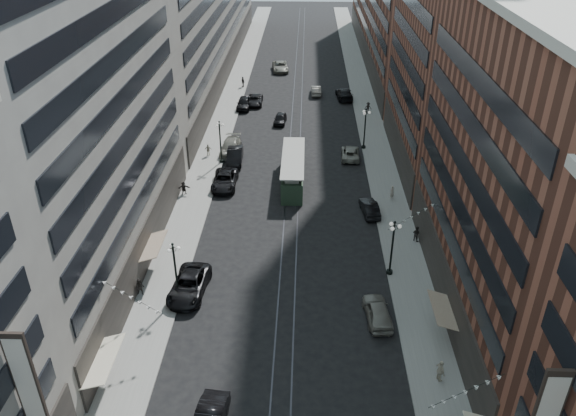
# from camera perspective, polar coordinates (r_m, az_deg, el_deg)

# --- Properties ---
(ground) EXTENTS (220.00, 220.00, 0.00)m
(ground) POSITION_cam_1_polar(r_m,az_deg,el_deg) (75.85, 0.69, 6.11)
(ground) COLOR black
(ground) RESTS_ON ground
(sidewalk_west) EXTENTS (4.00, 180.00, 0.15)m
(sidewalk_west) POSITION_cam_1_polar(r_m,az_deg,el_deg) (85.95, -6.60, 8.91)
(sidewalk_west) COLOR gray
(sidewalk_west) RESTS_ON ground
(sidewalk_east) EXTENTS (4.00, 180.00, 0.15)m
(sidewalk_east) POSITION_cam_1_polar(r_m,az_deg,el_deg) (85.60, 8.31, 8.70)
(sidewalk_east) COLOR gray
(sidewalk_east) RESTS_ON ground
(rail_west) EXTENTS (0.12, 180.00, 0.02)m
(rail_west) POSITION_cam_1_polar(r_m,az_deg,el_deg) (85.10, 0.37, 8.85)
(rail_west) COLOR #2D2D33
(rail_west) RESTS_ON ground
(rail_east) EXTENTS (0.12, 180.00, 0.02)m
(rail_east) POSITION_cam_1_polar(r_m,az_deg,el_deg) (85.08, 1.32, 8.83)
(rail_east) COLOR #2D2D33
(rail_east) RESTS_ON ground
(building_west_mid) EXTENTS (8.00, 36.00, 28.00)m
(building_west_mid) POSITION_cam_1_polar(r_m,az_deg,el_deg) (49.09, -20.44, 8.22)
(building_west_mid) COLOR gray
(building_west_mid) RESTS_ON ground
(building_east_mid) EXTENTS (8.00, 30.00, 24.00)m
(building_east_mid) POSITION_cam_1_polar(r_m,az_deg,el_deg) (44.60, 22.24, 2.87)
(building_east_mid) COLOR brown
(building_east_mid) RESTS_ON ground
(lamppost_sw_far) EXTENTS (1.03, 1.14, 5.52)m
(lamppost_sw_far) POSITION_cam_1_polar(r_m,az_deg,el_deg) (47.61, -11.37, -6.09)
(lamppost_sw_far) COLOR black
(lamppost_sw_far) RESTS_ON sidewalk_west
(lamppost_sw_mid) EXTENTS (1.03, 1.14, 5.52)m
(lamppost_sw_mid) POSITION_cam_1_polar(r_m,az_deg,el_deg) (70.81, -6.90, 6.83)
(lamppost_sw_mid) COLOR black
(lamppost_sw_mid) RESTS_ON sidewalk_west
(lamppost_se_far) EXTENTS (1.03, 1.14, 5.52)m
(lamppost_se_far) POSITION_cam_1_polar(r_m,az_deg,el_deg) (50.32, 10.55, -3.83)
(lamppost_se_far) COLOR black
(lamppost_se_far) RESTS_ON sidewalk_east
(lamppost_se_mid) EXTENTS (1.03, 1.14, 5.52)m
(lamppost_se_mid) POSITION_cam_1_polar(r_m,az_deg,el_deg) (75.05, 7.82, 8.13)
(lamppost_se_mid) COLOR black
(lamppost_se_mid) RESTS_ON sidewalk_east
(streetcar) EXTENTS (2.60, 11.76, 3.25)m
(streetcar) POSITION_cam_1_polar(r_m,az_deg,el_deg) (66.20, 0.51, 3.82)
(streetcar) COLOR #233726
(streetcar) RESTS_ON ground
(car_2) EXTENTS (3.28, 6.32, 1.70)m
(car_2) POSITION_cam_1_polar(r_m,az_deg,el_deg) (49.37, -10.01, -7.72)
(car_2) COLOR black
(car_2) RESTS_ON ground
(car_4) EXTENTS (2.33, 4.90, 1.62)m
(car_4) POSITION_cam_1_polar(r_m,az_deg,el_deg) (46.58, 9.09, -10.34)
(car_4) COLOR slate
(car_4) RESTS_ON ground
(pedestrian_2) EXTENTS (0.79, 0.44, 1.62)m
(pedestrian_2) POSITION_cam_1_polar(r_m,az_deg,el_deg) (49.85, -14.81, -7.79)
(pedestrian_2) COLOR black
(pedestrian_2) RESTS_ON sidewalk_west
(pedestrian_4) EXTENTS (0.79, 1.14, 1.78)m
(pedestrian_4) POSITION_cam_1_polar(r_m,az_deg,el_deg) (42.41, 15.22, -15.69)
(pedestrian_4) COLOR #BCB39C
(pedestrian_4) RESTS_ON sidewalk_east
(car_7) EXTENTS (2.75, 5.92, 1.64)m
(car_7) POSITION_cam_1_polar(r_m,az_deg,el_deg) (65.89, -6.45, 2.83)
(car_7) COLOR black
(car_7) RESTS_ON ground
(car_8) EXTENTS (2.56, 5.93, 1.70)m
(car_8) POSITION_cam_1_polar(r_m,az_deg,el_deg) (74.39, -5.86, 6.17)
(car_8) COLOR slate
(car_8) RESTS_ON ground
(car_9) EXTENTS (2.14, 5.11, 1.73)m
(car_9) POSITION_cam_1_polar(r_m,az_deg,el_deg) (90.20, -4.52, 10.57)
(car_9) COLOR black
(car_9) RESTS_ON ground
(car_10) EXTENTS (2.07, 4.53, 1.44)m
(car_10) POSITION_cam_1_polar(r_m,az_deg,el_deg) (60.62, 8.30, 0.02)
(car_10) COLOR black
(car_10) RESTS_ON ground
(car_11) EXTENTS (2.50, 5.05, 1.38)m
(car_11) POSITION_cam_1_polar(r_m,az_deg,el_deg) (73.12, 6.35, 5.57)
(car_11) COLOR gray
(car_11) RESTS_ON ground
(car_12) EXTENTS (2.91, 6.12, 1.72)m
(car_12) POSITION_cam_1_polar(r_m,az_deg,el_deg) (94.83, 5.73, 11.49)
(car_12) COLOR black
(car_12) RESTS_ON ground
(car_13) EXTENTS (2.01, 4.30, 1.42)m
(car_13) POSITION_cam_1_polar(r_m,az_deg,el_deg) (83.93, -0.81, 9.05)
(car_13) COLOR black
(car_13) RESTS_ON ground
(car_14) EXTENTS (1.68, 4.53, 1.48)m
(car_14) POSITION_cam_1_polar(r_m,az_deg,el_deg) (96.49, 2.88, 11.85)
(car_14) COLOR slate
(car_14) RESTS_ON ground
(pedestrian_5) EXTENTS (1.47, 0.71, 1.53)m
(pedestrian_5) POSITION_cam_1_polar(r_m,az_deg,el_deg) (64.64, -10.54, 2.02)
(pedestrian_5) COLOR black
(pedestrian_5) RESTS_ON sidewalk_west
(pedestrian_6) EXTENTS (0.93, 0.50, 1.53)m
(pedestrian_6) POSITION_cam_1_polar(r_m,az_deg,el_deg) (73.77, -8.11, 5.87)
(pedestrian_6) COLOR #A7A18A
(pedestrian_6) RESTS_ON sidewalk_west
(pedestrian_7) EXTENTS (0.87, 0.82, 1.59)m
(pedestrian_7) POSITION_cam_1_polar(r_m,az_deg,el_deg) (56.61, 12.90, -2.55)
(pedestrian_7) COLOR black
(pedestrian_7) RESTS_ON sidewalk_east
(pedestrian_8) EXTENTS (0.71, 0.67, 1.64)m
(pedestrian_8) POSITION_cam_1_polar(r_m,az_deg,el_deg) (63.59, 10.51, 1.58)
(pedestrian_8) COLOR #AFA191
(pedestrian_8) RESTS_ON sidewalk_east
(pedestrian_9) EXTENTS (1.11, 0.55, 1.66)m
(pedestrian_9) POSITION_cam_1_polar(r_m,az_deg,el_deg) (88.55, 8.13, 10.07)
(pedestrian_9) COLOR black
(pedestrian_9) RESTS_ON sidewalk_east
(car_extra_0) EXTENTS (3.44, 6.36, 1.69)m
(car_extra_0) POSITION_cam_1_polar(r_m,az_deg,el_deg) (109.63, -0.79, 14.17)
(car_extra_0) COLOR slate
(car_extra_0) RESTS_ON ground
(car_extra_1) EXTENTS (2.12, 5.41, 1.76)m
(car_extra_1) POSITION_cam_1_polar(r_m,az_deg,el_deg) (71.80, -5.41, 5.31)
(car_extra_1) COLOR black
(car_extra_1) RESTS_ON ground
(car_extra_2) EXTENTS (2.42, 5.14, 1.42)m
(car_extra_2) POSITION_cam_1_polar(r_m,az_deg,el_deg) (91.84, -3.38, 10.87)
(car_extra_2) COLOR black
(car_extra_2) RESTS_ON ground
(pedestrian_extra_0) EXTENTS (0.96, 1.11, 1.74)m
(pedestrian_extra_0) POSITION_cam_1_polar(r_m,az_deg,el_deg) (100.27, -4.61, 12.67)
(pedestrian_extra_0) COLOR black
(pedestrian_extra_0) RESTS_ON sidewalk_west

